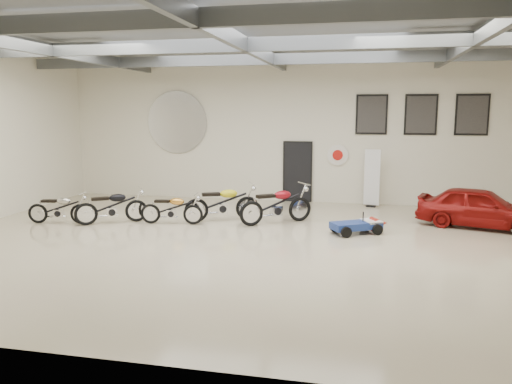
% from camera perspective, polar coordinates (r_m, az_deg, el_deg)
% --- Properties ---
extents(floor, '(16.00, 12.00, 0.01)m').
position_cam_1_polar(floor, '(12.37, -1.17, -5.93)').
color(floor, '#BCB390').
rests_on(floor, ground).
extents(ceiling, '(16.00, 12.00, 0.01)m').
position_cam_1_polar(ceiling, '(12.05, -1.25, 17.66)').
color(ceiling, slate).
rests_on(ceiling, back_wall).
extents(back_wall, '(16.00, 0.02, 5.00)m').
position_cam_1_polar(back_wall, '(17.84, 3.25, 6.93)').
color(back_wall, beige).
rests_on(back_wall, floor).
extents(ceiling_beams, '(15.80, 11.80, 0.32)m').
position_cam_1_polar(ceiling_beams, '(12.02, -1.25, 16.48)').
color(ceiling_beams, '#53575A').
rests_on(ceiling_beams, ceiling).
extents(door, '(0.92, 0.08, 2.10)m').
position_cam_1_polar(door, '(17.84, 4.77, 2.24)').
color(door, black).
rests_on(door, back_wall).
extents(logo_plaque, '(2.30, 0.06, 1.16)m').
position_cam_1_polar(logo_plaque, '(18.81, -9.01, 7.88)').
color(logo_plaque, silver).
rests_on(logo_plaque, back_wall).
extents(poster_left, '(1.05, 0.08, 1.35)m').
position_cam_1_polar(poster_left, '(17.57, 13.07, 8.62)').
color(poster_left, black).
rests_on(poster_left, back_wall).
extents(poster_mid, '(1.05, 0.08, 1.35)m').
position_cam_1_polar(poster_mid, '(17.67, 18.32, 8.40)').
color(poster_mid, black).
rests_on(poster_mid, back_wall).
extents(poster_right, '(1.05, 0.08, 1.35)m').
position_cam_1_polar(poster_right, '(17.91, 23.46, 8.11)').
color(poster_right, black).
rests_on(poster_right, back_wall).
extents(oil_sign, '(0.72, 0.10, 0.72)m').
position_cam_1_polar(oil_sign, '(17.65, 9.32, 4.19)').
color(oil_sign, white).
rests_on(oil_sign, back_wall).
extents(banner_stand, '(0.56, 0.31, 1.93)m').
position_cam_1_polar(banner_stand, '(17.27, 13.12, 1.50)').
color(banner_stand, white).
rests_on(banner_stand, floor).
extents(motorcycle_silver, '(1.84, 0.84, 0.92)m').
position_cam_1_polar(motorcycle_silver, '(15.50, -21.64, -1.70)').
color(motorcycle_silver, silver).
rests_on(motorcycle_silver, floor).
extents(motorcycle_black, '(2.03, 1.60, 1.04)m').
position_cam_1_polar(motorcycle_black, '(15.00, -16.21, -1.52)').
color(motorcycle_black, silver).
rests_on(motorcycle_black, floor).
extents(motorcycle_gold, '(1.84, 0.76, 0.93)m').
position_cam_1_polar(motorcycle_gold, '(14.55, -9.63, -1.84)').
color(motorcycle_gold, silver).
rests_on(motorcycle_gold, floor).
extents(motorcycle_yellow, '(2.26, 1.55, 1.13)m').
position_cam_1_polar(motorcycle_yellow, '(14.77, -3.89, -1.16)').
color(motorcycle_yellow, silver).
rests_on(motorcycle_yellow, floor).
extents(motorcycle_red, '(2.21, 1.87, 1.16)m').
position_cam_1_polar(motorcycle_red, '(14.39, 2.32, -1.37)').
color(motorcycle_red, silver).
rests_on(motorcycle_red, floor).
extents(go_kart, '(1.78, 1.46, 0.59)m').
position_cam_1_polar(go_kart, '(13.62, 11.89, -3.41)').
color(go_kart, navy).
rests_on(go_kart, floor).
extents(vintage_car, '(2.23, 3.58, 1.14)m').
position_cam_1_polar(vintage_car, '(15.27, 24.20, -1.62)').
color(vintage_car, maroon).
rests_on(vintage_car, floor).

